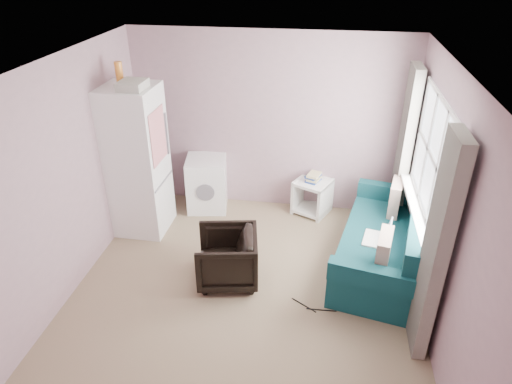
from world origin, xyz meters
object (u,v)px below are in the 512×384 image
Objects in this scene: armchair at (227,255)px; side_table at (312,194)px; washing_machine at (207,182)px; fridge at (137,161)px; sofa at (387,244)px.

armchair is 1.89m from side_table.
washing_machine is at bearing -168.56° from armchair.
washing_machine is (-0.63, 1.57, 0.06)m from armchair.
fridge reaches higher than armchair.
armchair is 1.10× the size of side_table.
fridge is 1.14m from washing_machine.
fridge is at bearing -134.71° from armchair.
armchair is 0.32× the size of sofa.
armchair is 1.77m from fridge.
side_table is 1.47m from sofa.
fridge reaches higher than side_table.
fridge is 2.46m from side_table.
washing_machine reaches higher than armchair.
sofa is (2.44, -1.05, -0.08)m from washing_machine.
armchair is 0.88× the size of washing_machine.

